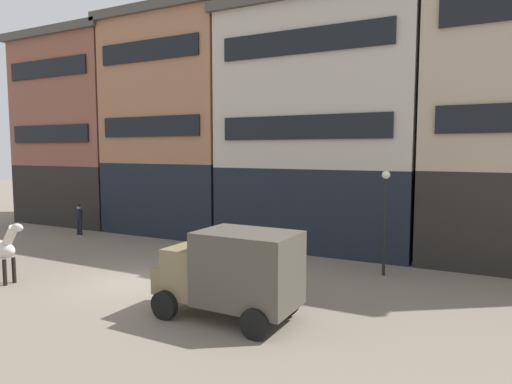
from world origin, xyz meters
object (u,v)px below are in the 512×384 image
at_px(streetlamp_curbside, 385,208).
at_px(draft_horse, 0,249).
at_px(delivery_truck_near, 230,271).
at_px(pedestrian_officer, 79,218).

bearing_deg(streetlamp_curbside, draft_horse, -148.81).
bearing_deg(draft_horse, delivery_truck_near, 5.09).
xyz_separation_m(pedestrian_officer, streetlamp_curbside, (17.45, -0.46, 1.69)).
distance_m(draft_horse, streetlamp_curbside, 14.58).
height_order(draft_horse, pedestrian_officer, draft_horse).
relative_size(draft_horse, streetlamp_curbside, 0.57).
bearing_deg(delivery_truck_near, draft_horse, -174.91).
height_order(delivery_truck_near, pedestrian_officer, delivery_truck_near).
bearing_deg(pedestrian_officer, delivery_truck_near, -26.33).
height_order(draft_horse, delivery_truck_near, delivery_truck_near).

